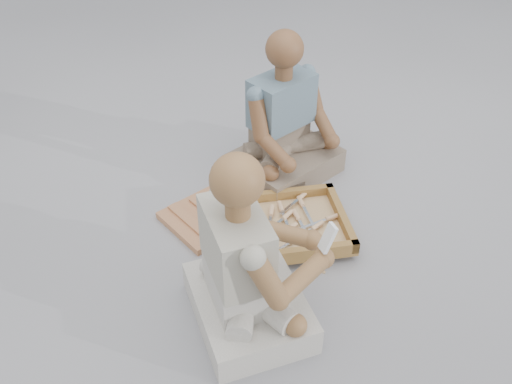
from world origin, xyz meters
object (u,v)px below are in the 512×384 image
craftsman (247,271)px  companion (285,130)px  tool_tray (287,226)px  carved_panel (220,210)px

craftsman → companion: (0.65, 0.78, -0.01)m
tool_tray → craftsman: 0.56m
tool_tray → carved_panel: bearing=123.7°
craftsman → companion: bearing=150.0°
companion → carved_panel: bearing=5.2°
carved_panel → companion: bearing=17.4°
carved_panel → craftsman: (-0.19, -0.64, 0.26)m
tool_tray → craftsman: bearing=-139.3°
carved_panel → companion: companion is taller
carved_panel → companion: (0.46, 0.14, 0.25)m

